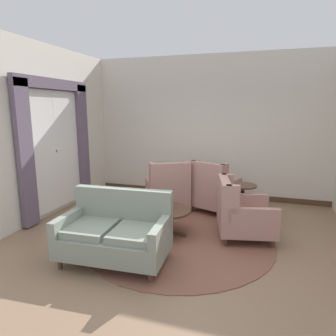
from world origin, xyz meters
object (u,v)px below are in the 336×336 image
object	(u,v)px
coffee_table	(167,214)
settee	(116,233)
armchair_near_sideboard	(168,190)
armchair_back_corner	(213,190)
porcelain_vase	(168,201)
armchair_beside_settee	(241,213)
side_table	(242,200)

from	to	relation	value
coffee_table	settee	xyz separation A→B (m)	(-0.40, -1.06, 0.05)
armchair_near_sideboard	armchair_back_corner	bearing A→B (deg)	164.38
settee	armchair_near_sideboard	xyz separation A→B (m)	(0.05, 2.21, 0.03)
porcelain_vase	armchair_back_corner	xyz separation A→B (m)	(0.54, 1.34, -0.13)
armchair_beside_settee	side_table	xyz separation A→B (m)	(-0.02, 0.64, 0.02)
coffee_table	porcelain_vase	world-z (taller)	porcelain_vase
porcelain_vase	side_table	distance (m)	1.44
coffee_table	armchair_back_corner	distance (m)	1.47
settee	coffee_table	bearing A→B (deg)	66.37
armchair_near_sideboard	settee	bearing A→B (deg)	59.69
settee	armchair_back_corner	bearing A→B (deg)	65.15
porcelain_vase	armchair_near_sideboard	world-z (taller)	armchair_near_sideboard
coffee_table	armchair_near_sideboard	world-z (taller)	armchair_near_sideboard
armchair_beside_settee	armchair_back_corner	size ratio (longest dim) A/B	0.95
porcelain_vase	settee	world-z (taller)	settee
armchair_beside_settee	coffee_table	bearing A→B (deg)	88.67
coffee_table	settee	distance (m)	1.14
settee	armchair_beside_settee	bearing A→B (deg)	36.17
armchair_beside_settee	side_table	size ratio (longest dim) A/B	1.41
settee	side_table	bearing A→B (deg)	47.99
coffee_table	settee	world-z (taller)	settee
coffee_table	porcelain_vase	distance (m)	0.22
settee	armchair_near_sideboard	size ratio (longest dim) A/B	1.31
armchair_near_sideboard	armchair_beside_settee	xyz separation A→B (m)	(1.53, -0.91, -0.02)
porcelain_vase	side_table	size ratio (longest dim) A/B	0.46
coffee_table	armchair_near_sideboard	size ratio (longest dim) A/B	0.72
coffee_table	armchair_back_corner	bearing A→B (deg)	67.37
settee	armchair_beside_settee	world-z (taller)	armchair_beside_settee
porcelain_vase	side_table	world-z (taller)	porcelain_vase
coffee_table	armchair_beside_settee	bearing A→B (deg)	11.25
settee	armchair_near_sideboard	world-z (taller)	armchair_near_sideboard
porcelain_vase	settee	size ratio (longest dim) A/B	0.22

